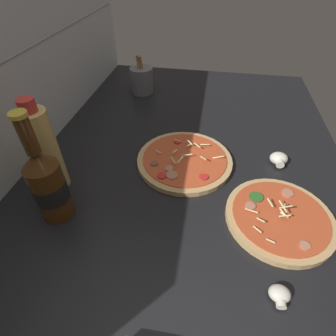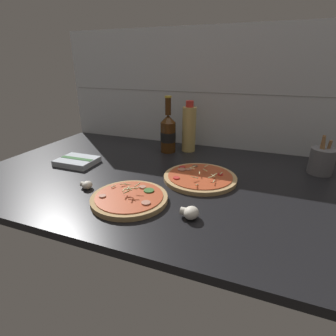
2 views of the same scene
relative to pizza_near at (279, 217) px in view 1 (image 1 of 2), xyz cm
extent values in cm
cube|color=black|center=(7.99, 22.85, -2.21)|extent=(160.00, 90.00, 2.50)
cylinder|color=tan|center=(-0.02, -0.03, -0.14)|extent=(24.59, 24.59, 1.65)
cylinder|color=#C14C28|center=(-0.02, -0.03, 0.83)|extent=(21.64, 21.64, 0.30)
cylinder|color=#336628|center=(4.47, 5.12, 1.18)|extent=(3.43, 3.43, 0.40)
cylinder|color=#B7755B|center=(7.12, -2.63, 1.18)|extent=(2.81, 2.81, 0.40)
cylinder|color=#B7755B|center=(1.35, 6.65, 1.18)|extent=(2.40, 2.40, 0.40)
cylinder|color=#B7755B|center=(-7.56, -3.74, 1.18)|extent=(2.18, 2.18, 0.40)
cylinder|color=beige|center=(-1.75, -0.20, 2.80)|extent=(0.98, 2.64, 0.54)
cylinder|color=beige|center=(-0.55, 6.63, 1.71)|extent=(0.92, 3.00, 0.55)
cylinder|color=beige|center=(-0.38, -0.04, 2.47)|extent=(1.65, 1.55, 0.90)
cylinder|color=beige|center=(0.47, -0.32, 3.54)|extent=(1.87, 0.82, 0.79)
cylinder|color=beige|center=(0.02, -0.39, 3.78)|extent=(1.19, 2.86, 0.63)
cylinder|color=beige|center=(0.35, 0.07, 3.49)|extent=(3.18, 1.65, 0.71)
cylinder|color=beige|center=(-7.84, 3.12, 1.44)|extent=(0.93, 1.85, 0.46)
cylinder|color=beige|center=(1.62, 2.51, 2.81)|extent=(2.21, 1.44, 0.87)
cylinder|color=beige|center=(-3.24, 4.86, 2.11)|extent=(1.60, 1.73, 0.89)
cylinder|color=beige|center=(-5.55, 5.64, 1.61)|extent=(1.76, 1.81, 0.50)
cylinder|color=beige|center=(-0.88, -0.45, 2.14)|extent=(1.45, 1.81, 0.40)
cylinder|color=tan|center=(16.83, 24.25, -0.21)|extent=(27.50, 27.50, 1.51)
cylinder|color=#C14C28|center=(16.83, 24.25, 0.70)|extent=(24.20, 24.20, 0.30)
cylinder|color=red|center=(8.29, 29.22, 1.05)|extent=(2.50, 2.50, 0.40)
cylinder|color=brown|center=(12.57, 32.24, 1.05)|extent=(2.11, 2.11, 0.40)
cylinder|color=red|center=(23.85, 27.38, 1.05)|extent=(2.10, 2.10, 0.40)
cylinder|color=red|center=(9.42, 18.27, 1.05)|extent=(2.46, 2.46, 0.40)
cylinder|color=#B7755B|center=(11.16, 27.80, 1.05)|extent=(2.37, 2.37, 0.40)
cylinder|color=#B7755B|center=(8.69, 26.66, 1.05)|extent=(3.20, 3.20, 0.40)
cylinder|color=beige|center=(13.01, 26.96, 2.60)|extent=(2.10, 1.82, 0.86)
cylinder|color=beige|center=(18.16, 14.74, 1.33)|extent=(0.37, 3.14, 1.39)
cylinder|color=beige|center=(16.70, 23.58, 2.07)|extent=(1.18, 2.98, 0.61)
cylinder|color=beige|center=(17.95, 27.31, 1.91)|extent=(2.11, 1.35, 0.48)
cylinder|color=beige|center=(13.29, 25.20, 2.75)|extent=(2.52, 1.56, 0.74)
cylinder|color=beige|center=(21.87, 23.59, 1.79)|extent=(1.85, 1.36, 0.53)
cylinder|color=beige|center=(24.05, 27.36, 1.46)|extent=(0.89, 2.07, 0.56)
cylinder|color=beige|center=(17.09, 31.98, 1.73)|extent=(1.28, 1.83, 0.42)
cylinder|color=beige|center=(22.49, 23.39, 2.31)|extent=(1.57, 1.89, 0.90)
cylinder|color=beige|center=(16.10, 18.91, 2.06)|extent=(2.52, 2.05, 1.28)
cylinder|color=beige|center=(23.10, 18.92, 1.66)|extent=(0.46, 2.87, 0.61)
cylinder|color=beige|center=(21.61, 21.12, 2.18)|extent=(1.98, 2.37, 0.48)
cylinder|color=#47280F|center=(-6.71, 51.42, 6.36)|extent=(7.36, 7.36, 14.64)
cone|color=#47280F|center=(-6.71, 51.42, 15.48)|extent=(7.36, 7.36, 3.60)
cylinder|color=#47280F|center=(-6.71, 51.42, 21.27)|extent=(2.80, 2.80, 7.99)
cylinder|color=gold|center=(-6.71, 51.42, 25.67)|extent=(3.21, 3.21, 0.80)
cylinder|color=black|center=(-6.71, 51.42, 6.65)|extent=(7.43, 7.43, 4.69)
cylinder|color=#D6B766|center=(2.25, 56.69, 9.88)|extent=(6.75, 6.75, 21.68)
cylinder|color=red|center=(2.25, 56.69, 22.20)|extent=(3.71, 3.71, 2.96)
cylinder|color=white|center=(19.27, -2.53, 0.80)|extent=(2.27, 2.27, 2.27)
ellipsoid|color=silver|center=(21.28, -2.53, 0.80)|extent=(4.29, 5.04, 3.53)
cylinder|color=white|center=(-19.75, 2.47, 0.42)|extent=(1.77, 1.77, 1.77)
ellipsoid|color=silver|center=(-18.17, 2.47, 0.42)|extent=(3.35, 3.94, 2.76)
cylinder|color=slate|center=(59.83, 47.71, 4.14)|extent=(9.23, 9.23, 10.20)
cylinder|color=olive|center=(61.35, 49.19, 7.81)|extent=(2.36, 2.38, 9.46)
cylinder|color=olive|center=(58.81, 48.06, 8.76)|extent=(1.95, 2.74, 11.34)
cylinder|color=olive|center=(59.37, 47.21, 8.65)|extent=(2.80, 2.72, 11.13)
camera|label=1|loc=(-41.62, 18.82, 48.80)|focal=28.00mm
camera|label=2|loc=(38.33, -64.56, 40.28)|focal=28.00mm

